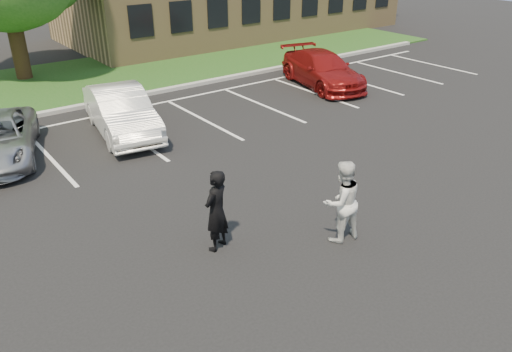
{
  "coord_description": "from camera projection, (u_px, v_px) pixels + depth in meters",
  "views": [
    {
      "loc": [
        -6.17,
        -7.18,
        6.33
      ],
      "look_at": [
        0.0,
        1.0,
        1.25
      ],
      "focal_mm": 35.0,
      "sensor_mm": 36.0,
      "label": 1
    }
  ],
  "objects": [
    {
      "name": "man_black_suit",
      "position": [
        216.0,
        211.0,
        10.64
      ],
      "size": [
        0.81,
        0.68,
        1.88
      ],
      "primitive_type": "imported",
      "rotation": [
        0.0,
        0.0,
        3.55
      ],
      "color": "black",
      "rests_on": "ground"
    },
    {
      "name": "curb",
      "position": [
        90.0,
        105.0,
        19.83
      ],
      "size": [
        40.0,
        0.3,
        0.15
      ],
      "primitive_type": "cube",
      "color": "gray",
      "rests_on": "ground"
    },
    {
      "name": "grass_strip",
      "position": [
        58.0,
        83.0,
        22.7
      ],
      "size": [
        44.0,
        8.0,
        0.08
      ],
      "primitive_type": "cube",
      "color": "#0E4611",
      "rests_on": "ground"
    },
    {
      "name": "car_white_sedan",
      "position": [
        121.0,
        112.0,
        16.88
      ],
      "size": [
        2.42,
        4.98,
        1.57
      ],
      "primitive_type": "imported",
      "rotation": [
        0.0,
        0.0,
        -0.16
      ],
      "color": "silver",
      "rests_on": "ground"
    },
    {
      "name": "ground_plane",
      "position": [
        283.0,
        241.0,
        11.28
      ],
      "size": [
        90.0,
        90.0,
        0.0
      ],
      "primitive_type": "plane",
      "color": "black",
      "rests_on": "ground"
    },
    {
      "name": "stall_lines",
      "position": [
        157.0,
        120.0,
        18.43
      ],
      "size": [
        34.0,
        5.36,
        0.01
      ],
      "color": "silver",
      "rests_on": "ground"
    },
    {
      "name": "car_red_compact",
      "position": [
        322.0,
        69.0,
        22.17
      ],
      "size": [
        3.23,
        5.45,
        1.48
      ],
      "primitive_type": "imported",
      "rotation": [
        0.0,
        0.0,
        -0.24
      ],
      "color": "maroon",
      "rests_on": "ground"
    },
    {
      "name": "man_white_shirt",
      "position": [
        342.0,
        202.0,
        10.96
      ],
      "size": [
        1.03,
        0.86,
        1.92
      ],
      "primitive_type": "imported",
      "rotation": [
        0.0,
        0.0,
        2.99
      ],
      "color": "silver",
      "rests_on": "ground"
    }
  ]
}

